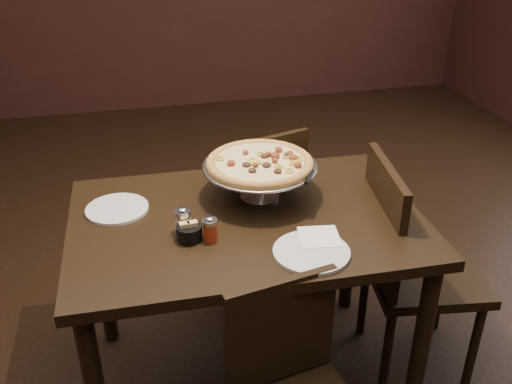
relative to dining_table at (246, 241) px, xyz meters
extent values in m
cube|color=black|center=(0.02, 0.11, -0.73)|extent=(6.00, 7.00, 0.02)
cube|color=black|center=(0.00, 0.00, 0.09)|extent=(1.34, 0.91, 0.04)
cylinder|color=black|center=(0.58, -0.39, -0.33)|extent=(0.07, 0.07, 0.78)
cylinder|color=black|center=(-0.58, 0.39, -0.33)|extent=(0.07, 0.07, 0.78)
cylinder|color=black|center=(0.60, 0.36, -0.33)|extent=(0.07, 0.07, 0.78)
cylinder|color=silver|center=(0.08, 0.13, 0.11)|extent=(0.15, 0.15, 0.01)
cylinder|color=silver|center=(0.08, 0.13, 0.18)|extent=(0.03, 0.03, 0.12)
cylinder|color=silver|center=(0.08, 0.13, 0.24)|extent=(0.11, 0.11, 0.01)
cylinder|color=#96969B|center=(0.08, 0.13, 0.25)|extent=(0.44, 0.44, 0.01)
torus|color=#96969B|center=(0.08, 0.13, 0.25)|extent=(0.45, 0.45, 0.01)
cylinder|color=#A16D30|center=(0.08, 0.13, 0.26)|extent=(0.41, 0.41, 0.01)
torus|color=#A16D30|center=(0.08, 0.13, 0.26)|extent=(0.42, 0.42, 0.04)
cylinder|color=#DAB678|center=(0.08, 0.13, 0.27)|extent=(0.35, 0.35, 0.01)
cylinder|color=beige|center=(-0.24, -0.06, 0.15)|extent=(0.06, 0.06, 0.08)
cylinder|color=silver|center=(-0.24, -0.06, 0.19)|extent=(0.06, 0.06, 0.02)
ellipsoid|color=silver|center=(-0.24, -0.06, 0.21)|extent=(0.03, 0.03, 0.01)
cylinder|color=maroon|center=(-0.16, -0.13, 0.14)|extent=(0.05, 0.05, 0.07)
cylinder|color=silver|center=(-0.16, -0.13, 0.18)|extent=(0.05, 0.05, 0.02)
ellipsoid|color=silver|center=(-0.16, -0.13, 0.20)|extent=(0.03, 0.03, 0.01)
cylinder|color=black|center=(-0.23, -0.11, 0.14)|extent=(0.09, 0.09, 0.06)
cube|color=#D5BC7B|center=(-0.24, -0.11, 0.15)|extent=(0.04, 0.03, 0.06)
cube|color=#D5BC7B|center=(-0.22, -0.11, 0.15)|extent=(0.04, 0.03, 0.06)
cube|color=white|center=(0.22, -0.22, 0.12)|extent=(0.16, 0.16, 0.01)
cylinder|color=silver|center=(-0.47, 0.16, 0.11)|extent=(0.24, 0.24, 0.01)
cylinder|color=silver|center=(0.16, -0.29, 0.12)|extent=(0.26, 0.26, 0.01)
cone|color=silver|center=(0.24, -0.02, 0.25)|extent=(0.14, 0.14, 0.00)
cylinder|color=black|center=(0.24, -0.02, 0.26)|extent=(0.07, 0.11, 0.02)
cube|color=black|center=(0.15, 0.66, -0.27)|extent=(0.55, 0.55, 0.04)
cube|color=black|center=(0.20, 0.47, -0.01)|extent=(0.42, 0.16, 0.46)
cylinder|color=black|center=(0.26, 0.88, -0.50)|extent=(0.04, 0.04, 0.42)
cylinder|color=black|center=(-0.08, 0.78, -0.50)|extent=(0.04, 0.04, 0.42)
cylinder|color=black|center=(0.37, 0.55, -0.50)|extent=(0.04, 0.04, 0.42)
cylinder|color=black|center=(0.03, 0.44, -0.50)|extent=(0.04, 0.04, 0.42)
cube|color=black|center=(0.02, -0.43, -0.08)|extent=(0.39, 0.10, 0.41)
cube|color=black|center=(0.76, -0.07, -0.24)|extent=(0.52, 0.52, 0.04)
cube|color=black|center=(0.55, -0.04, 0.03)|extent=(0.10, 0.46, 0.48)
cylinder|color=black|center=(0.91, -0.28, -0.49)|extent=(0.04, 0.04, 0.45)
cylinder|color=black|center=(0.97, 0.09, -0.49)|extent=(0.04, 0.04, 0.45)
cylinder|color=black|center=(0.54, -0.22, -0.49)|extent=(0.04, 0.04, 0.45)
cylinder|color=black|center=(0.60, 0.15, -0.49)|extent=(0.04, 0.04, 0.45)
camera|label=1|loc=(-0.40, -1.81, 1.22)|focal=40.00mm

